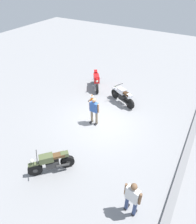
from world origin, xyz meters
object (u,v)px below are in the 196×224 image
motorcycle_olive_vintage (51,163)px  person_in_blue_shirt (94,110)px  person_in_white_shirt (132,197)px  traffic_cone (92,97)px  motorcycle_silver_cruiser (123,96)px  motorcycle_red_sportbike (96,80)px

motorcycle_olive_vintage → person_in_blue_shirt: person_in_blue_shirt is taller
person_in_white_shirt → traffic_cone: (-5.43, -4.95, -0.67)m
motorcycle_olive_vintage → person_in_white_shirt: 3.59m
motorcycle_silver_cruiser → person_in_blue_shirt: size_ratio=1.23×
motorcycle_red_sportbike → person_in_white_shirt: bearing=3.4°
person_in_blue_shirt → motorcycle_red_sportbike: bearing=-148.9°
motorcycle_red_sportbike → traffic_cone: motorcycle_red_sportbike is taller
traffic_cone → person_in_white_shirt: bearing=42.3°
motorcycle_silver_cruiser → person_in_blue_shirt: (2.58, -0.51, 0.37)m
motorcycle_silver_cruiser → person_in_white_shirt: (6.20, 3.18, 0.40)m
motorcycle_olive_vintage → person_in_white_shirt: person_in_white_shirt is taller
motorcycle_silver_cruiser → motorcycle_red_sportbike: bearing=6.0°
person_in_white_shirt → traffic_cone: 7.38m
motorcycle_red_sportbike → person_in_blue_shirt: (3.40, 1.89, 0.30)m
person_in_blue_shirt → traffic_cone: person_in_blue_shirt is taller
motorcycle_red_sportbike → person_in_blue_shirt: size_ratio=1.08×
motorcycle_red_sportbike → motorcycle_silver_cruiser: bearing=36.0°
person_in_blue_shirt → traffic_cone: (-1.81, -1.26, -0.63)m
motorcycle_silver_cruiser → motorcycle_olive_vintage: bearing=111.3°
motorcycle_red_sportbike → motorcycle_silver_cruiser: (0.82, 2.40, -0.07)m
motorcycle_silver_cruiser → traffic_cone: 1.95m
person_in_white_shirt → traffic_cone: size_ratio=3.09×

